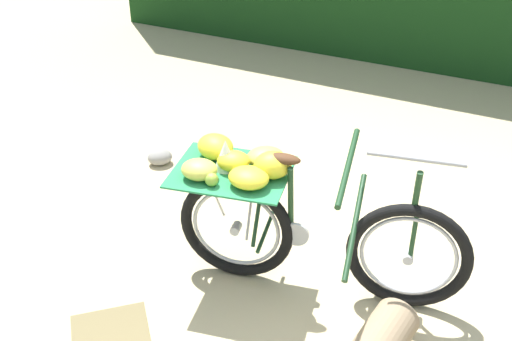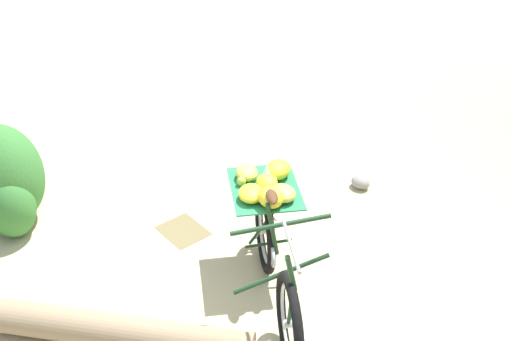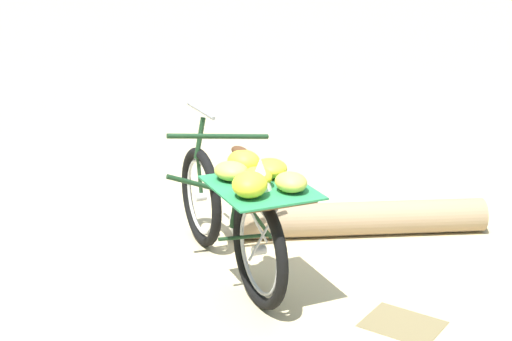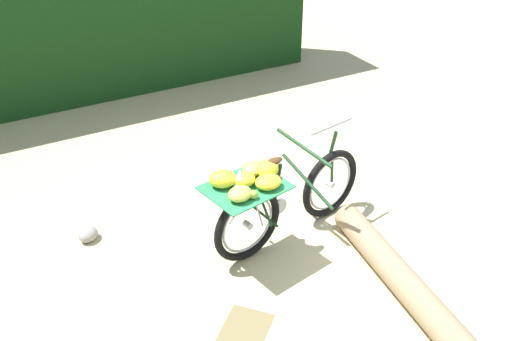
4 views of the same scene
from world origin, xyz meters
The scene contains 5 objects.
ground_plane centered at (0.00, 0.00, 0.00)m, with size 60.00×60.00×0.00m, color #C6B284.
bicycle centered at (0.15, 0.25, 0.53)m, with size 1.67×1.19×1.03m.
fallen_log centered at (-0.14, -0.94, 0.13)m, with size 0.26×0.26×1.93m, color #937A5B.
path_stone centered at (-0.42, 1.97, 0.06)m, with size 0.20×0.17×0.13m, color gray.
leaf_litter_patch centered at (-0.99, 0.16, 0.00)m, with size 0.44×0.36×0.01m, color olive.
Camera 4 is at (-3.98, -0.96, 3.46)m, focal length 40.07 mm.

